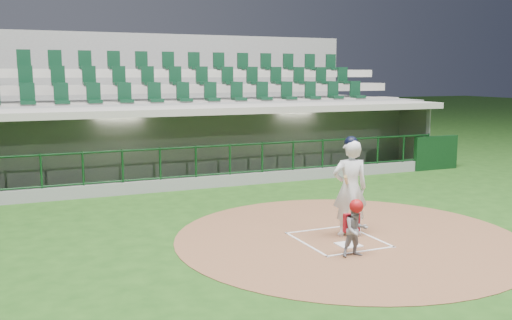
{
  "coord_description": "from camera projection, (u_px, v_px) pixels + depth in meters",
  "views": [
    {
      "loc": [
        -6.0,
        -10.01,
        3.37
      ],
      "look_at": [
        -0.58,
        2.6,
        1.3
      ],
      "focal_mm": 40.0,
      "sensor_mm": 36.0,
      "label": 1
    }
  ],
  "objects": [
    {
      "name": "batter_box_chalk",
      "position": [
        338.0,
        240.0,
        11.66
      ],
      "size": [
        1.55,
        1.8,
        0.01
      ],
      "color": "white",
      "rests_on": "ground"
    },
    {
      "name": "catcher",
      "position": [
        356.0,
        228.0,
        10.55
      ],
      "size": [
        0.52,
        0.42,
        1.09
      ],
      "color": "#939398",
      "rests_on": "dirt_circle"
    },
    {
      "name": "dugout_structure",
      "position": [
        212.0,
        147.0,
        18.91
      ],
      "size": [
        16.4,
        3.7,
        3.0
      ],
      "color": "slate",
      "rests_on": "ground"
    },
    {
      "name": "ground",
      "position": [
        330.0,
        237.0,
        11.94
      ],
      "size": [
        120.0,
        120.0,
        0.0
      ],
      "primitive_type": "plane",
      "color": "#1B4213",
      "rests_on": "ground"
    },
    {
      "name": "batter",
      "position": [
        350.0,
        187.0,
        11.83
      ],
      "size": [
        0.96,
        0.98,
        2.1
      ],
      "color": "white",
      "rests_on": "dirt_circle"
    },
    {
      "name": "dirt_circle",
      "position": [
        348.0,
        237.0,
        11.87
      ],
      "size": [
        7.2,
        7.2,
        0.01
      ],
      "primitive_type": "cylinder",
      "color": "brown",
      "rests_on": "ground"
    },
    {
      "name": "home_plate",
      "position": [
        348.0,
        245.0,
        11.3
      ],
      "size": [
        0.43,
        0.43,
        0.02
      ],
      "primitive_type": "cube",
      "color": "white",
      "rests_on": "dirt_circle"
    },
    {
      "name": "seating_deck",
      "position": [
        184.0,
        126.0,
        21.63
      ],
      "size": [
        17.0,
        6.72,
        5.15
      ],
      "color": "slate",
      "rests_on": "ground"
    }
  ]
}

